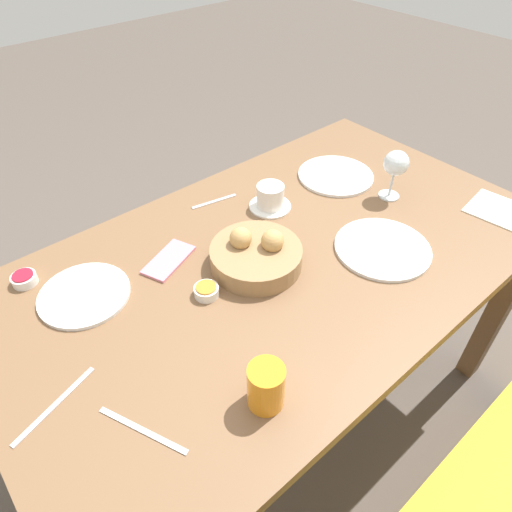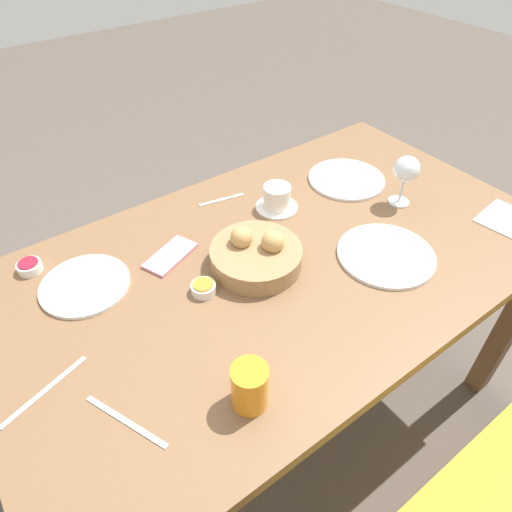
{
  "view_description": "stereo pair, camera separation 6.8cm",
  "coord_description": "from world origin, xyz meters",
  "px_view_note": "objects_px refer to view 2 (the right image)",
  "views": [
    {
      "loc": [
        0.64,
        0.65,
        1.58
      ],
      "look_at": [
        0.07,
        -0.01,
        0.8
      ],
      "focal_mm": 32.0,
      "sensor_mm": 36.0,
      "label": 1
    },
    {
      "loc": [
        0.59,
        0.69,
        1.58
      ],
      "look_at": [
        0.07,
        -0.01,
        0.8
      ],
      "focal_mm": 32.0,
      "sensor_mm": 36.0,
      "label": 2
    }
  ],
  "objects_px": {
    "plate_near_left": "(346,179)",
    "knife_silver": "(45,391)",
    "plate_far_center": "(386,255)",
    "juice_glass": "(250,387)",
    "coffee_cup": "(277,198)",
    "wine_glass": "(406,171)",
    "jam_bowl_honey": "(203,288)",
    "fork_silver": "(126,421)",
    "bread_basket": "(256,255)",
    "jam_bowl_berry": "(29,267)",
    "plate_near_right": "(85,285)",
    "cell_phone": "(170,255)",
    "spoon_coffee": "(222,200)",
    "napkin": "(510,221)"
  },
  "relations": [
    {
      "from": "bread_basket",
      "to": "fork_silver",
      "type": "xyz_separation_m",
      "value": [
        0.46,
        0.21,
        -0.03
      ]
    },
    {
      "from": "plate_near_right",
      "to": "fork_silver",
      "type": "distance_m",
      "value": 0.4
    },
    {
      "from": "plate_far_center",
      "to": "spoon_coffee",
      "type": "relative_size",
      "value": 1.75
    },
    {
      "from": "knife_silver",
      "to": "napkin",
      "type": "height_order",
      "value": "napkin"
    },
    {
      "from": "knife_silver",
      "to": "spoon_coffee",
      "type": "relative_size",
      "value": 1.3
    },
    {
      "from": "jam_bowl_honey",
      "to": "cell_phone",
      "type": "distance_m",
      "value": 0.16
    },
    {
      "from": "plate_far_center",
      "to": "jam_bowl_honey",
      "type": "bearing_deg",
      "value": -20.62
    },
    {
      "from": "plate_far_center",
      "to": "cell_phone",
      "type": "distance_m",
      "value": 0.58
    },
    {
      "from": "jam_bowl_honey",
      "to": "spoon_coffee",
      "type": "xyz_separation_m",
      "value": [
        -0.25,
        -0.3,
        -0.01
      ]
    },
    {
      "from": "spoon_coffee",
      "to": "fork_silver",
      "type": "bearing_deg",
      "value": 43.06
    },
    {
      "from": "plate_near_left",
      "to": "wine_glass",
      "type": "xyz_separation_m",
      "value": [
        -0.04,
        0.18,
        0.11
      ]
    },
    {
      "from": "wine_glass",
      "to": "knife_silver",
      "type": "height_order",
      "value": "wine_glass"
    },
    {
      "from": "napkin",
      "to": "coffee_cup",
      "type": "bearing_deg",
      "value": -41.75
    },
    {
      "from": "bread_basket",
      "to": "juice_glass",
      "type": "distance_m",
      "value": 0.4
    },
    {
      "from": "jam_bowl_honey",
      "to": "fork_silver",
      "type": "distance_m",
      "value": 0.36
    },
    {
      "from": "bread_basket",
      "to": "cell_phone",
      "type": "xyz_separation_m",
      "value": [
        0.17,
        -0.16,
        -0.03
      ]
    },
    {
      "from": "bread_basket",
      "to": "jam_bowl_berry",
      "type": "xyz_separation_m",
      "value": [
        0.48,
        -0.32,
        -0.02
      ]
    },
    {
      "from": "bread_basket",
      "to": "jam_bowl_berry",
      "type": "distance_m",
      "value": 0.58
    },
    {
      "from": "spoon_coffee",
      "to": "cell_phone",
      "type": "height_order",
      "value": "cell_phone"
    },
    {
      "from": "bread_basket",
      "to": "plate_near_right",
      "type": "height_order",
      "value": "bread_basket"
    },
    {
      "from": "bread_basket",
      "to": "plate_far_center",
      "type": "height_order",
      "value": "bread_basket"
    },
    {
      "from": "plate_near_left",
      "to": "plate_near_right",
      "type": "relative_size",
      "value": 1.13
    },
    {
      "from": "coffee_cup",
      "to": "spoon_coffee",
      "type": "xyz_separation_m",
      "value": [
        0.11,
        -0.13,
        -0.03
      ]
    },
    {
      "from": "plate_near_left",
      "to": "jam_bowl_berry",
      "type": "distance_m",
      "value": 0.98
    },
    {
      "from": "plate_near_right",
      "to": "spoon_coffee",
      "type": "xyz_separation_m",
      "value": [
        -0.48,
        -0.12,
        -0.0
      ]
    },
    {
      "from": "knife_silver",
      "to": "jam_bowl_honey",
      "type": "bearing_deg",
      "value": -173.18
    },
    {
      "from": "plate_near_left",
      "to": "napkin",
      "type": "xyz_separation_m",
      "value": [
        -0.23,
        0.44,
        -0.0
      ]
    },
    {
      "from": "spoon_coffee",
      "to": "napkin",
      "type": "height_order",
      "value": "napkin"
    },
    {
      "from": "coffee_cup",
      "to": "cell_phone",
      "type": "distance_m",
      "value": 0.37
    },
    {
      "from": "knife_silver",
      "to": "cell_phone",
      "type": "height_order",
      "value": "cell_phone"
    },
    {
      "from": "juice_glass",
      "to": "knife_silver",
      "type": "relative_size",
      "value": 0.54
    },
    {
      "from": "juice_glass",
      "to": "jam_bowl_berry",
      "type": "distance_m",
      "value": 0.68
    },
    {
      "from": "plate_far_center",
      "to": "juice_glass",
      "type": "distance_m",
      "value": 0.56
    },
    {
      "from": "jam_bowl_berry",
      "to": "cell_phone",
      "type": "relative_size",
      "value": 0.37
    },
    {
      "from": "plate_near_right",
      "to": "jam_bowl_honey",
      "type": "distance_m",
      "value": 0.3
    },
    {
      "from": "plate_near_left",
      "to": "knife_silver",
      "type": "height_order",
      "value": "plate_near_left"
    },
    {
      "from": "juice_glass",
      "to": "coffee_cup",
      "type": "bearing_deg",
      "value": -132.57
    },
    {
      "from": "plate_near_right",
      "to": "coffee_cup",
      "type": "xyz_separation_m",
      "value": [
        -0.59,
        0.02,
        0.03
      ]
    },
    {
      "from": "jam_bowl_berry",
      "to": "jam_bowl_honey",
      "type": "xyz_separation_m",
      "value": [
        -0.32,
        0.33,
        0.0
      ]
    },
    {
      "from": "plate_near_left",
      "to": "cell_phone",
      "type": "distance_m",
      "value": 0.64
    },
    {
      "from": "coffee_cup",
      "to": "cell_phone",
      "type": "relative_size",
      "value": 0.76
    },
    {
      "from": "plate_near_right",
      "to": "cell_phone",
      "type": "bearing_deg",
      "value": 173.52
    },
    {
      "from": "wine_glass",
      "to": "spoon_coffee",
      "type": "relative_size",
      "value": 1.06
    },
    {
      "from": "napkin",
      "to": "plate_near_right",
      "type": "bearing_deg",
      "value": -23.29
    },
    {
      "from": "fork_silver",
      "to": "napkin",
      "type": "bearing_deg",
      "value": 176.14
    },
    {
      "from": "coffee_cup",
      "to": "wine_glass",
      "type": "bearing_deg",
      "value": 148.32
    },
    {
      "from": "plate_near_left",
      "to": "plate_far_center",
      "type": "relative_size",
      "value": 0.96
    },
    {
      "from": "jam_bowl_honey",
      "to": "fork_silver",
      "type": "bearing_deg",
      "value": 34.68
    },
    {
      "from": "bread_basket",
      "to": "wine_glass",
      "type": "bearing_deg",
      "value": 176.47
    },
    {
      "from": "plate_near_right",
      "to": "jam_bowl_berry",
      "type": "xyz_separation_m",
      "value": [
        0.09,
        -0.14,
        0.01
      ]
    }
  ]
}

